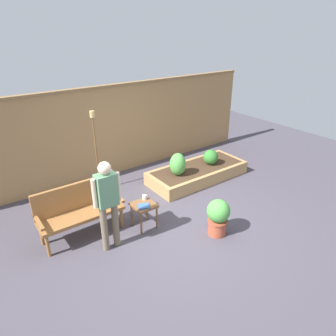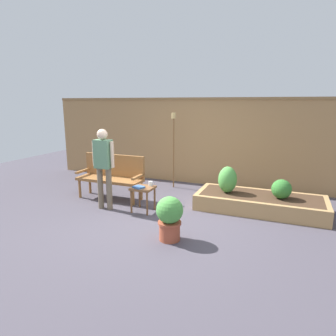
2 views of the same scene
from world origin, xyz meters
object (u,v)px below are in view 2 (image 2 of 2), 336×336
at_px(tiki_torch, 174,137).
at_px(cup_on_table, 151,184).
at_px(shrub_far_corner, 282,189).
at_px(person_by_bench, 104,162).
at_px(potted_boxwood, 170,216).
at_px(side_table, 143,191).
at_px(book_on_table, 139,187).
at_px(shrub_near_bench, 228,180).
at_px(garden_bench, 112,173).

bearing_deg(tiki_torch, cup_on_table, -84.05).
xyz_separation_m(shrub_far_corner, person_by_bench, (-3.17, -1.01, 0.45)).
bearing_deg(potted_boxwood, side_table, 134.54).
bearing_deg(side_table, potted_boxwood, -45.46).
distance_m(book_on_table, person_by_bench, 0.83).
relative_size(shrub_near_bench, tiki_torch, 0.29).
height_order(shrub_near_bench, shrub_far_corner, shrub_near_bench).
bearing_deg(shrub_far_corner, garden_bench, -174.14).
relative_size(side_table, tiki_torch, 0.27).
height_order(potted_boxwood, shrub_far_corner, potted_boxwood).
bearing_deg(cup_on_table, garden_bench, 161.44).
bearing_deg(cup_on_table, book_on_table, -125.41).
height_order(side_table, tiki_torch, tiki_torch).
height_order(shrub_far_corner, person_by_bench, person_by_bench).
height_order(potted_boxwood, tiki_torch, tiki_torch).
bearing_deg(person_by_bench, potted_boxwood, -24.98).
xyz_separation_m(garden_bench, shrub_near_bench, (2.43, 0.35, 0.02)).
height_order(potted_boxwood, person_by_bench, person_by_bench).
relative_size(garden_bench, side_table, 3.00).
distance_m(potted_boxwood, shrub_near_bench, 1.87).
distance_m(side_table, person_by_bench, 0.93).
distance_m(garden_bench, shrub_near_bench, 2.45).
xyz_separation_m(book_on_table, potted_boxwood, (0.97, -0.86, -0.12)).
relative_size(shrub_far_corner, tiki_torch, 0.20).
xyz_separation_m(garden_bench, person_by_bench, (0.25, -0.66, 0.39)).
bearing_deg(side_table, shrub_near_bench, 30.86).
bearing_deg(side_table, garden_bench, 153.47).
xyz_separation_m(book_on_table, shrub_near_bench, (1.47, 0.93, 0.07)).
xyz_separation_m(side_table, shrub_far_corner, (2.43, 0.85, 0.08)).
relative_size(cup_on_table, book_on_table, 0.58).
height_order(side_table, potted_boxwood, potted_boxwood).
relative_size(cup_on_table, person_by_bench, 0.07).
xyz_separation_m(shrub_near_bench, person_by_bench, (-2.17, -1.01, 0.37)).
relative_size(shrub_far_corner, person_by_bench, 0.23).
bearing_deg(shrub_far_corner, potted_boxwood, -129.99).
distance_m(shrub_far_corner, tiki_torch, 2.76).
relative_size(tiki_torch, person_by_bench, 1.16).
bearing_deg(shrub_near_bench, potted_boxwood, -105.65).
relative_size(cup_on_table, potted_boxwood, 0.17).
height_order(side_table, person_by_bench, person_by_bench).
bearing_deg(potted_boxwood, tiki_torch, 110.15).
bearing_deg(garden_bench, potted_boxwood, -36.77).
distance_m(garden_bench, side_table, 1.13).
bearing_deg(shrub_near_bench, cup_on_table, -151.37).
distance_m(side_table, book_on_table, 0.14).
distance_m(potted_boxwood, tiki_torch, 3.01).
xyz_separation_m(garden_bench, side_table, (1.00, -0.50, -0.15)).
bearing_deg(garden_bench, cup_on_table, -18.56).
distance_m(potted_boxwood, person_by_bench, 1.93).
bearing_deg(shrub_far_corner, book_on_table, -159.33).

